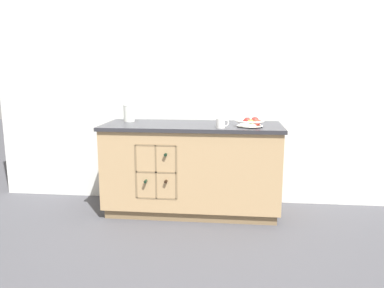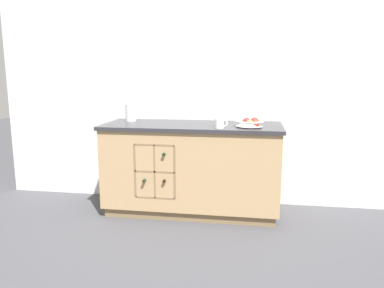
{
  "view_description": "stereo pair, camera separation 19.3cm",
  "coord_description": "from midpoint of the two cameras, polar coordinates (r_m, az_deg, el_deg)",
  "views": [
    {
      "loc": [
        0.39,
        -3.59,
        1.38
      ],
      "look_at": [
        0.0,
        0.0,
        0.7
      ],
      "focal_mm": 35.0,
      "sensor_mm": 36.0,
      "label": 1
    },
    {
      "loc": [
        0.58,
        -3.57,
        1.38
      ],
      "look_at": [
        0.0,
        0.0,
        0.7
      ],
      "focal_mm": 35.0,
      "sensor_mm": 36.0,
      "label": 2
    }
  ],
  "objects": [
    {
      "name": "fruit_bowl",
      "position": [
        3.5,
        7.34,
        3.29
      ],
      "size": [
        0.26,
        0.26,
        0.09
      ],
      "color": "silver",
      "rests_on": "kitchen_island"
    },
    {
      "name": "ceramic_mug",
      "position": [
        3.4,
        2.82,
        3.19
      ],
      "size": [
        0.12,
        0.08,
        0.09
      ],
      "color": "white",
      "rests_on": "kitchen_island"
    },
    {
      "name": "kitchen_island",
      "position": [
        3.73,
        -1.53,
        -3.68
      ],
      "size": [
        1.74,
        0.7,
        0.89
      ],
      "color": "olive",
      "rests_on": "ground_plane"
    },
    {
      "name": "ground_plane",
      "position": [
        3.87,
        -1.45,
        -10.17
      ],
      "size": [
        14.0,
        14.0,
        0.0
      ],
      "primitive_type": "plane",
      "color": "#424247"
    },
    {
      "name": "white_pitcher",
      "position": [
        3.92,
        -10.93,
        4.7
      ],
      "size": [
        0.17,
        0.12,
        0.17
      ],
      "color": "silver",
      "rests_on": "kitchen_island"
    },
    {
      "name": "back_wall",
      "position": [
        4.0,
        -0.8,
        9.22
      ],
      "size": [
        4.4,
        0.06,
        2.55
      ],
      "primitive_type": "cube",
      "color": "silver",
      "rests_on": "ground_plane"
    }
  ]
}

